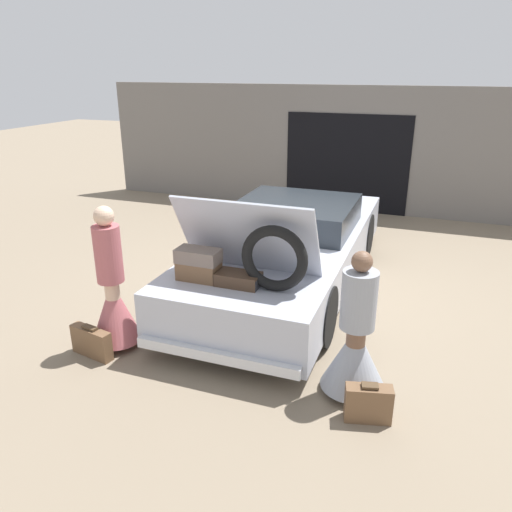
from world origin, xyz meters
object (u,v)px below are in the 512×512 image
object	(u,v)px
car	(289,248)
person_right	(355,345)
suitcase_beside_left_person	(92,342)
suitcase_beside_right_person	(368,403)
person_left	(113,298)

from	to	relation	value
car	person_right	world-z (taller)	car
person_right	suitcase_beside_left_person	xyz separation A→B (m)	(-2.97, -0.36, -0.37)
suitcase_beside_left_person	suitcase_beside_right_person	bearing A→B (deg)	-0.66
suitcase_beside_right_person	person_left	bearing A→B (deg)	173.53
car	suitcase_beside_left_person	world-z (taller)	car
suitcase_beside_left_person	suitcase_beside_right_person	xyz separation A→B (m)	(3.19, -0.04, 0.01)
person_left	person_right	distance (m)	2.84
person_left	suitcase_beside_right_person	xyz separation A→B (m)	(3.06, -0.35, -0.44)
car	person_left	bearing A→B (deg)	-119.84
car	person_right	distance (m)	2.81
car	suitcase_beside_right_person	xyz separation A→B (m)	(1.64, -2.82, -0.40)
person_left	suitcase_beside_left_person	size ratio (longest dim) A/B	3.07
car	person_right	xyz separation A→B (m)	(1.42, -2.42, -0.04)
person_left	person_right	world-z (taller)	person_left
person_right	suitcase_beside_left_person	distance (m)	3.02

